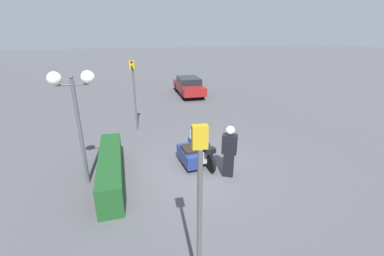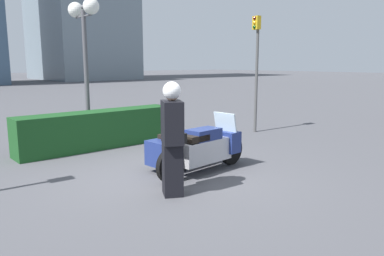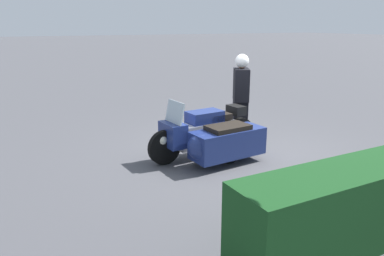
{
  "view_description": "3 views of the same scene",
  "coord_description": "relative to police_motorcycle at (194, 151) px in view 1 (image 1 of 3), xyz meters",
  "views": [
    {
      "loc": [
        -8.02,
        2.65,
        4.87
      ],
      "look_at": [
        1.51,
        -0.01,
        1.14
      ],
      "focal_mm": 24.0,
      "sensor_mm": 36.0,
      "label": 1
    },
    {
      "loc": [
        -4.25,
        -5.51,
        2.18
      ],
      "look_at": [
        1.21,
        0.78,
        0.72
      ],
      "focal_mm": 35.0,
      "sensor_mm": 36.0,
      "label": 2
    },
    {
      "loc": [
        4.16,
        5.85,
        2.5
      ],
      "look_at": [
        1.3,
        0.47,
        0.8
      ],
      "focal_mm": 35.0,
      "sensor_mm": 36.0,
      "label": 3
    }
  ],
  "objects": [
    {
      "name": "traffic_light_far",
      "position": [
        -5.11,
        1.38,
        1.82
      ],
      "size": [
        0.23,
        0.27,
        3.48
      ],
      "rotation": [
        0.0,
        0.0,
        -0.09
      ],
      "color": "#4C4C4C",
      "rests_on": "ground"
    },
    {
      "name": "ground_plane",
      "position": [
        -0.7,
        -0.12,
        -0.47
      ],
      "size": [
        160.0,
        160.0,
        0.0
      ],
      "primitive_type": "plane",
      "color": "#4C4C51"
    },
    {
      "name": "hedge_bush_curbside",
      "position": [
        -0.54,
        3.13,
        0.01
      ],
      "size": [
        4.16,
        0.73,
        0.96
      ],
      "primitive_type": "cube",
      "color": "#19471E",
      "rests_on": "ground"
    },
    {
      "name": "parked_car_background",
      "position": [
        11.25,
        -2.77,
        0.3
      ],
      "size": [
        4.64,
        1.86,
        1.43
      ],
      "rotation": [
        0.0,
        0.0,
        -0.03
      ],
      "color": "maroon",
      "rests_on": "ground"
    },
    {
      "name": "officer_rider",
      "position": [
        -1.27,
        -0.9,
        0.53
      ],
      "size": [
        0.52,
        0.6,
        1.88
      ],
      "rotation": [
        0.0,
        0.0,
        -0.51
      ],
      "color": "black",
      "rests_on": "ground"
    },
    {
      "name": "twin_lamp_post",
      "position": [
        -0.43,
        3.93,
        2.64
      ],
      "size": [
        0.41,
        1.33,
        3.79
      ],
      "color": "#4C4C51",
      "rests_on": "ground"
    },
    {
      "name": "traffic_light_near",
      "position": [
        4.24,
        1.92,
        1.87
      ],
      "size": [
        0.22,
        0.29,
        3.57
      ],
      "rotation": [
        0.0,
        0.0,
        2.9
      ],
      "color": "#4C4C4C",
      "rests_on": "ground"
    },
    {
      "name": "police_motorcycle",
      "position": [
        0.0,
        0.0,
        0.0
      ],
      "size": [
        2.4,
        1.17,
        1.15
      ],
      "rotation": [
        0.0,
        0.0,
        0.08
      ],
      "color": "black",
      "rests_on": "ground"
    }
  ]
}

